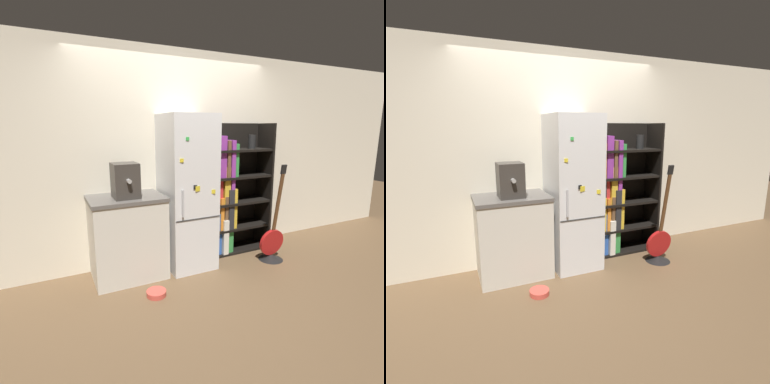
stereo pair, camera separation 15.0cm
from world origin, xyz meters
TOP-DOWN VIEW (x-y plane):
  - ground_plane at (0.00, 0.00)m, footprint 16.00×16.00m
  - wall_back at (0.00, 0.47)m, footprint 8.00×0.05m
  - refrigerator at (-0.00, 0.15)m, footprint 0.56×0.63m
  - bookshelf at (0.67, 0.29)m, footprint 0.93×0.37m
  - kitchen_counter at (-0.73, 0.16)m, footprint 0.81×0.59m
  - espresso_machine at (-0.74, 0.11)m, footprint 0.27×0.33m
  - guitar at (1.03, -0.22)m, footprint 0.35×0.31m
  - pet_bowl at (-0.59, -0.38)m, footprint 0.20×0.20m

SIDE VIEW (x-z plane):
  - ground_plane at x=0.00m, z-range 0.00..0.00m
  - pet_bowl at x=-0.59m, z-range 0.00..0.06m
  - guitar at x=1.03m, z-range -0.45..0.80m
  - kitchen_counter at x=-0.73m, z-range 0.00..0.94m
  - bookshelf at x=0.67m, z-range -0.07..1.66m
  - refrigerator at x=0.00m, z-range 0.00..1.83m
  - espresso_machine at x=-0.74m, z-range 0.94..1.31m
  - wall_back at x=0.00m, z-range 0.00..2.60m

